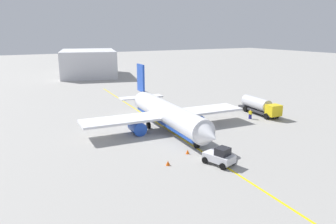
% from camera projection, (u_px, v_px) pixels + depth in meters
% --- Properties ---
extents(ground_plane, '(400.00, 400.00, 0.00)m').
position_uv_depth(ground_plane, '(168.00, 130.00, 51.59)').
color(ground_plane, '#9E9B96').
extents(airplane, '(28.98, 27.62, 9.51)m').
position_uv_depth(airplane, '(167.00, 114.00, 51.40)').
color(airplane, white).
rests_on(airplane, ground).
extents(fuel_tanker, '(10.16, 3.46, 3.15)m').
position_uv_depth(fuel_tanker, '(260.00, 106.00, 61.00)').
color(fuel_tanker, '#2D2D33').
rests_on(fuel_tanker, ground).
extents(pushback_tug, '(4.02, 3.18, 2.20)m').
position_uv_depth(pushback_tug, '(220.00, 156.00, 37.96)').
color(pushback_tug, silver).
rests_on(pushback_tug, ground).
extents(refueling_worker, '(0.53, 0.37, 1.71)m').
position_uv_depth(refueling_worker, '(250.00, 114.00, 58.02)').
color(refueling_worker, navy).
rests_on(refueling_worker, ground).
extents(safety_cone_nose, '(0.52, 0.52, 0.58)m').
position_uv_depth(safety_cone_nose, '(168.00, 163.00, 37.87)').
color(safety_cone_nose, '#F2590F').
rests_on(safety_cone_nose, ground).
extents(safety_cone_wingtip, '(0.50, 0.50, 0.55)m').
position_uv_depth(safety_cone_wingtip, '(188.00, 152.00, 41.44)').
color(safety_cone_wingtip, '#F2590F').
rests_on(safety_cone_wingtip, ground).
extents(distant_hangar, '(28.75, 24.01, 9.07)m').
position_uv_depth(distant_hangar, '(88.00, 63.00, 114.62)').
color(distant_hangar, silver).
rests_on(distant_hangar, ground).
extents(taxi_line_marking, '(84.66, 5.02, 0.01)m').
position_uv_depth(taxi_line_marking, '(168.00, 130.00, 51.59)').
color(taxi_line_marking, yellow).
rests_on(taxi_line_marking, ground).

